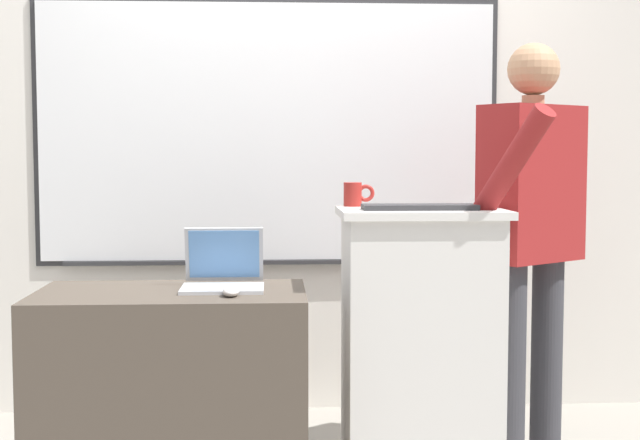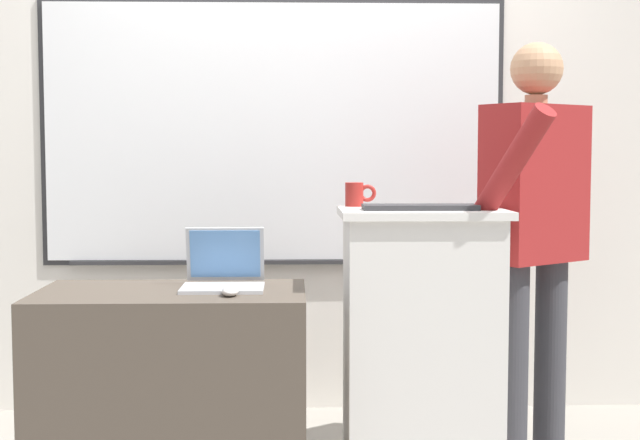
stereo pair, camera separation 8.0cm
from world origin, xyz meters
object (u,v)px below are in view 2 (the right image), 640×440
object	(u,v)px
side_desk	(172,392)
person_presenter	(534,222)
lectern_podium	(421,345)
coffee_mug	(356,194)
wireless_keyboard	(420,207)
computer_mouse_by_laptop	(230,291)
laptop	(224,271)

from	to	relation	value
side_desk	person_presenter	size ratio (longest dim) A/B	0.58
lectern_podium	side_desk	distance (m)	0.96
side_desk	coffee_mug	world-z (taller)	coffee_mug
wireless_keyboard	computer_mouse_by_laptop	xyz separation A→B (m)	(-0.70, -0.17, -0.29)
lectern_podium	wireless_keyboard	size ratio (longest dim) A/B	2.47
person_presenter	coffee_mug	bearing A→B (deg)	145.78
side_desk	coffee_mug	xyz separation A→B (m)	(0.70, 0.26, 0.72)
wireless_keyboard	computer_mouse_by_laptop	world-z (taller)	wireless_keyboard
side_desk	coffee_mug	distance (m)	1.04
computer_mouse_by_laptop	coffee_mug	bearing A→B (deg)	39.75
laptop	wireless_keyboard	size ratio (longest dim) A/B	0.71
laptop	side_desk	bearing A→B (deg)	-159.02
person_presenter	wireless_keyboard	distance (m)	0.55
person_presenter	laptop	world-z (taller)	person_presenter
wireless_keyboard	computer_mouse_by_laptop	distance (m)	0.77
lectern_podium	wireless_keyboard	xyz separation A→B (m)	(-0.02, -0.06, 0.54)
computer_mouse_by_laptop	coffee_mug	world-z (taller)	coffee_mug
lectern_podium	wireless_keyboard	world-z (taller)	wireless_keyboard
computer_mouse_by_laptop	coffee_mug	size ratio (longest dim) A/B	0.81
side_desk	person_presenter	xyz separation A→B (m)	(1.42, 0.26, 0.61)
side_desk	wireless_keyboard	size ratio (longest dim) A/B	2.31
side_desk	laptop	xyz separation A→B (m)	(0.19, 0.07, 0.44)
side_desk	person_presenter	world-z (taller)	person_presenter
wireless_keyboard	side_desk	bearing A→B (deg)	-177.70
side_desk	coffee_mug	bearing A→B (deg)	20.33
computer_mouse_by_laptop	lectern_podium	bearing A→B (deg)	17.82
laptop	coffee_mug	distance (m)	0.61
person_presenter	computer_mouse_by_laptop	distance (m)	1.27
lectern_podium	person_presenter	distance (m)	0.68
person_presenter	wireless_keyboard	xyz separation A→B (m)	(-0.49, -0.23, 0.08)
side_desk	person_presenter	bearing A→B (deg)	10.48
wireless_keyboard	coffee_mug	size ratio (longest dim) A/B	3.46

